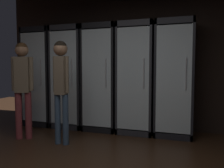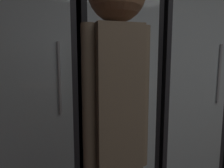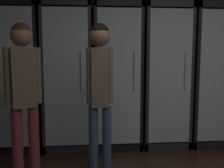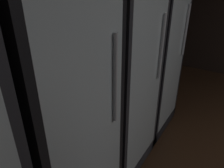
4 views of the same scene
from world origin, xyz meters
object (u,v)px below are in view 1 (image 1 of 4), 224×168
object	(u,v)px
cooler_far_right	(175,80)
shopper_near	(61,78)
cooler_left	(72,78)
cooler_right	(137,79)
cooler_far_left	(44,78)
cooler_center	(103,79)
shopper_far	(23,80)

from	to	relation	value
cooler_far_right	shopper_near	distance (m)	1.94
shopper_near	cooler_left	bearing A→B (deg)	109.86
cooler_left	cooler_right	xyz separation A→B (m)	(1.33, -0.00, 0.01)
cooler_far_left	shopper_near	world-z (taller)	cooler_far_left
cooler_center	shopper_near	size ratio (longest dim) A/B	1.25
cooler_center	cooler_far_right	xyz separation A→B (m)	(1.33, -0.00, 0.01)
cooler_center	cooler_right	world-z (taller)	same
cooler_center	cooler_far_left	bearing A→B (deg)	-179.97
cooler_far_right	shopper_near	xyz separation A→B (m)	(-1.61, -1.08, 0.05)
cooler_right	shopper_far	world-z (taller)	cooler_right
shopper_far	cooler_far_left	bearing A→B (deg)	106.91
cooler_far_left	cooler_left	xyz separation A→B (m)	(0.67, -0.00, 0.01)
cooler_left	shopper_near	distance (m)	1.15
cooler_far_left	cooler_right	size ratio (longest dim) A/B	1.00
cooler_left	shopper_far	xyz separation A→B (m)	(-0.35, -1.04, 0.01)
cooler_far_right	shopper_far	bearing A→B (deg)	-156.08
shopper_near	shopper_far	world-z (taller)	shopper_far
cooler_right	cooler_left	bearing A→B (deg)	179.95
cooler_left	shopper_far	bearing A→B (deg)	-108.51
shopper_near	cooler_far_right	bearing A→B (deg)	33.93
cooler_far_right	shopper_near	bearing A→B (deg)	-146.07
cooler_right	shopper_near	xyz separation A→B (m)	(-0.94, -1.08, 0.04)
cooler_left	cooler_far_right	xyz separation A→B (m)	(2.00, -0.00, 0.00)
cooler_center	shopper_far	distance (m)	1.46
cooler_right	shopper_far	distance (m)	1.98
cooler_center	cooler_right	xyz separation A→B (m)	(0.67, -0.00, 0.01)
shopper_far	cooler_center	bearing A→B (deg)	45.80
cooler_far_left	shopper_near	xyz separation A→B (m)	(1.06, -1.08, 0.06)
cooler_left	cooler_right	distance (m)	1.33
cooler_right	shopper_near	bearing A→B (deg)	-131.07
cooler_far_left	shopper_near	distance (m)	1.52
cooler_far_left	cooler_far_right	size ratio (longest dim) A/B	1.00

